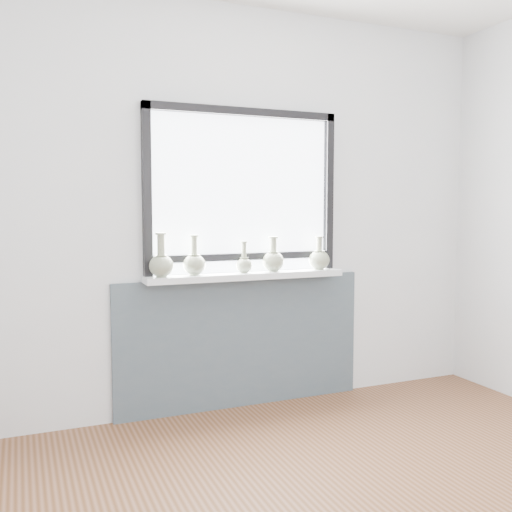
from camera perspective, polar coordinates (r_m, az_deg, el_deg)
name	(u,v)px	position (r m, az deg, el deg)	size (l,w,h in m)	color
back_wall	(241,210)	(3.73, -1.54, 4.59)	(3.60, 0.02, 2.60)	silver
apron_panel	(243,342)	(3.81, -1.35, -8.60)	(1.70, 0.03, 0.86)	#47535C
windowsill	(246,276)	(3.67, -0.96, -1.99)	(1.32, 0.18, 0.04)	silver
window	(243,188)	(3.70, -1.34, 6.78)	(1.30, 0.06, 1.05)	black
vase_a	(161,263)	(3.47, -9.45, -0.73)	(0.15, 0.15, 0.27)	gray
vase_b	(194,263)	(3.54, -6.19, -0.68)	(0.14, 0.14, 0.25)	gray
vase_c	(244,263)	(3.65, -1.20, -0.75)	(0.11, 0.11, 0.20)	gray
vase_d	(273,260)	(3.72, 1.74, -0.38)	(0.14, 0.14, 0.23)	gray
vase_e	(319,259)	(3.87, 6.33, -0.27)	(0.14, 0.14, 0.23)	gray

